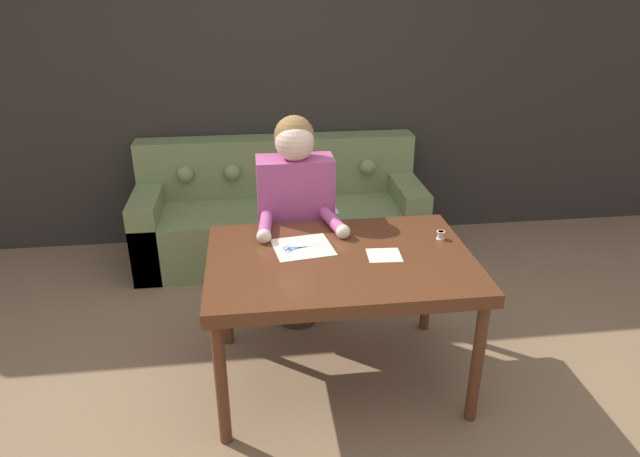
{
  "coord_description": "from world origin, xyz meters",
  "views": [
    {
      "loc": [
        -0.32,
        -2.41,
        2.1
      ],
      "look_at": [
        0.02,
        0.28,
        0.86
      ],
      "focal_mm": 32.0,
      "sensor_mm": 36.0,
      "label": 1
    }
  ],
  "objects_px": {
    "dining_table": "(340,269)",
    "scissors": "(297,248)",
    "person": "(296,220)",
    "thread_spool": "(441,235)",
    "couch": "(280,216)"
  },
  "relations": [
    {
      "from": "couch",
      "to": "dining_table",
      "type": "bearing_deg",
      "value": -81.96
    },
    {
      "from": "dining_table",
      "to": "thread_spool",
      "type": "height_order",
      "value": "thread_spool"
    },
    {
      "from": "scissors",
      "to": "couch",
      "type": "bearing_deg",
      "value": 90.48
    },
    {
      "from": "couch",
      "to": "scissors",
      "type": "bearing_deg",
      "value": -89.52
    },
    {
      "from": "dining_table",
      "to": "scissors",
      "type": "height_order",
      "value": "scissors"
    },
    {
      "from": "dining_table",
      "to": "thread_spool",
      "type": "relative_size",
      "value": 30.05
    },
    {
      "from": "dining_table",
      "to": "person",
      "type": "relative_size",
      "value": 1.01
    },
    {
      "from": "dining_table",
      "to": "person",
      "type": "xyz_separation_m",
      "value": [
        -0.17,
        0.61,
        0.02
      ]
    },
    {
      "from": "dining_table",
      "to": "couch",
      "type": "distance_m",
      "value": 1.63
    },
    {
      "from": "scissors",
      "to": "thread_spool",
      "type": "bearing_deg",
      "value": 1.62
    },
    {
      "from": "dining_table",
      "to": "scissors",
      "type": "distance_m",
      "value": 0.25
    },
    {
      "from": "couch",
      "to": "thread_spool",
      "type": "distance_m",
      "value": 1.7
    },
    {
      "from": "person",
      "to": "thread_spool",
      "type": "relative_size",
      "value": 29.8
    },
    {
      "from": "scissors",
      "to": "thread_spool",
      "type": "relative_size",
      "value": 5.11
    },
    {
      "from": "dining_table",
      "to": "scissors",
      "type": "bearing_deg",
      "value": 150.45
    }
  ]
}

